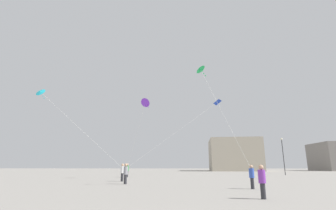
# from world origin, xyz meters

# --- Properties ---
(person_in_green) EXTENTS (0.40, 0.40, 1.83)m
(person_in_green) POSITION_xyz_m (-6.72, 30.60, 1.00)
(person_in_green) COLOR #2D2D33
(person_in_green) RESTS_ON ground_plane
(person_in_blue) EXTENTS (0.35, 0.35, 1.58)m
(person_in_blue) POSITION_xyz_m (5.79, 13.50, 0.87)
(person_in_blue) COLOR #2D2D33
(person_in_blue) RESTS_ON ground_plane
(person_in_purple) EXTENTS (0.34, 0.34, 1.57)m
(person_in_purple) POSITION_xyz_m (4.88, 8.23, 0.86)
(person_in_purple) COLOR #2D2D33
(person_in_purple) RESTS_ON ground_plane
(person_in_white) EXTENTS (0.38, 0.38, 1.75)m
(person_in_white) POSITION_xyz_m (-5.09, 21.13, 0.96)
(person_in_white) COLOR #2D2D33
(person_in_white) RESTS_ON ground_plane
(person_in_grey) EXTENTS (0.38, 0.38, 1.73)m
(person_in_grey) POSITION_xyz_m (-3.89, 17.45, 0.95)
(person_in_grey) COLOR #2D2D33
(person_in_grey) RESTS_ON ground_plane
(kite_violet_diamond) EXTENTS (3.73, 4.73, 8.85)m
(kite_violet_diamond) POSITION_xyz_m (-3.74, 26.52, 9.53)
(kite_violet_diamond) COLOR purple
(kite_cobalt_delta) EXTENTS (14.53, 7.75, 11.50)m
(kite_cobalt_delta) POSITION_xyz_m (6.82, 37.39, 12.05)
(kite_cobalt_delta) COLOR blue
(kite_cyan_diamond) EXTENTS (8.99, 2.51, 8.09)m
(kite_cyan_diamond) POSITION_xyz_m (-13.42, 19.08, 8.85)
(kite_cyan_diamond) COLOR #1EB2C6
(kite_emerald_diamond) EXTENTS (3.60, 2.57, 8.60)m
(kite_emerald_diamond) POSITION_xyz_m (2.74, 15.50, 9.46)
(kite_emerald_diamond) COLOR green
(building_left_hall) EXTENTS (15.60, 17.05, 9.73)m
(building_left_hall) POSITION_xyz_m (17.00, 76.08, 4.86)
(building_left_hall) COLOR #B2A893
(building_left_hall) RESTS_ON ground_plane
(lamppost_east) EXTENTS (0.36, 0.36, 6.28)m
(lamppost_east) POSITION_xyz_m (18.30, 39.96, 4.08)
(lamppost_east) COLOR #2D2D30
(lamppost_east) RESTS_ON ground_plane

